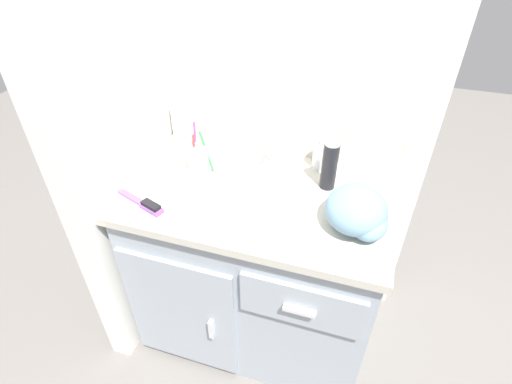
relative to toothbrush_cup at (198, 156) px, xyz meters
name	(u,v)px	position (x,y,z in m)	size (l,w,h in m)	color
ground_plane	(258,321)	(0.24, -0.06, -0.80)	(6.00, 6.00, 0.00)	slate
wall_back	(287,52)	(0.24, 0.27, 0.30)	(1.07, 0.08, 2.20)	silver
wall_left	(105,70)	(-0.26, -0.06, 0.30)	(0.08, 0.64, 2.20)	silver
vanity	(257,264)	(0.24, -0.06, -0.41)	(0.89, 0.57, 0.74)	#9EA8B2
backsplash	(280,137)	(0.24, 0.21, 0.00)	(0.89, 0.02, 0.12)	beige
sink_faucet	(272,155)	(0.24, 0.10, -0.01)	(0.09, 0.09, 0.14)	silver
toothbrush_cup	(198,156)	(0.00, 0.00, 0.00)	(0.10, 0.08, 0.20)	silver
soap_dispenser	(321,154)	(0.41, 0.15, 0.00)	(0.06, 0.06, 0.14)	white
shaving_cream_can	(330,163)	(0.45, 0.04, 0.03)	(0.05, 0.05, 0.19)	black
hairbrush	(145,204)	(-0.08, -0.24, -0.05)	(0.19, 0.09, 0.03)	purple
hand_towel	(359,212)	(0.57, -0.13, 0.00)	(0.19, 0.21, 0.12)	#6B8EA8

